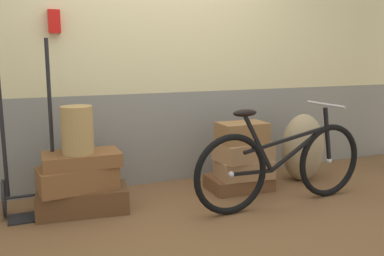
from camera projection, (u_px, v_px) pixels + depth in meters
ground at (189, 209)px, 3.63m from camera, size 8.52×5.20×0.06m
station_building at (158, 34)px, 4.13m from camera, size 6.52×0.74×3.01m
suitcase_0 at (83, 200)px, 3.48m from camera, size 0.78×0.46×0.20m
suitcase_1 at (78, 178)px, 3.42m from camera, size 0.66×0.40×0.19m
suitcase_2 at (82, 159)px, 3.43m from camera, size 0.64×0.37×0.11m
suitcase_3 at (239, 182)px, 4.07m from camera, size 0.61×0.42×0.13m
suitcase_4 at (244, 168)px, 4.01m from camera, size 0.54×0.38×0.17m
suitcase_5 at (244, 151)px, 3.98m from camera, size 0.56×0.39×0.17m
suitcase_6 at (242, 133)px, 3.94m from camera, size 0.46×0.29×0.19m
wicker_basket at (77, 130)px, 3.35m from camera, size 0.26×0.26×0.39m
luggage_trolley at (31, 177)px, 3.39m from camera, size 0.45×0.38×1.44m
burlap_sack at (303, 147)px, 4.32m from camera, size 0.45×0.39×0.70m
bicycle at (283, 165)px, 3.60m from camera, size 1.74×0.46×0.88m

